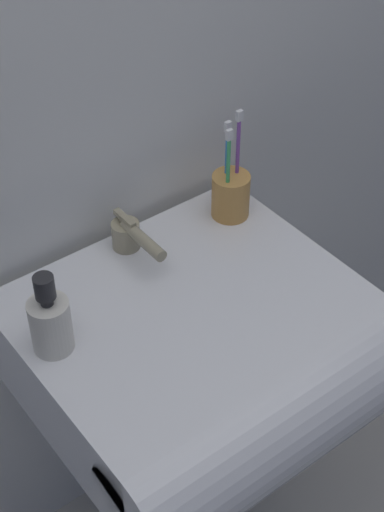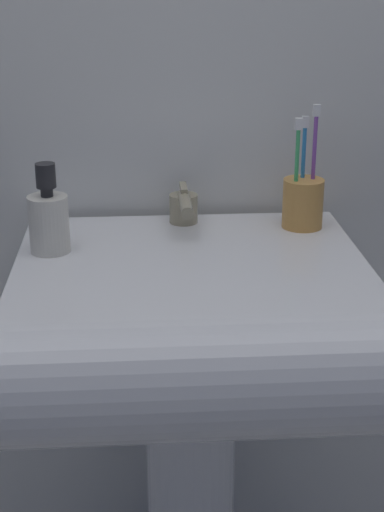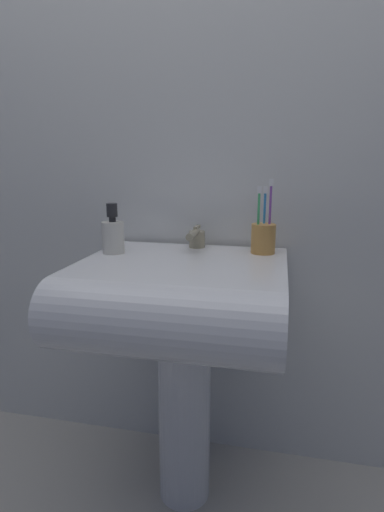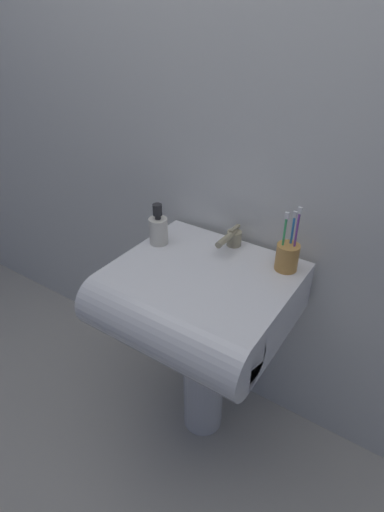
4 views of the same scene
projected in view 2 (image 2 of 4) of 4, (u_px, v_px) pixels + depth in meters
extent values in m
cylinder|color=white|center=(191.00, 498.00, 1.43)|extent=(0.16, 0.16, 0.59)
cube|color=white|center=(191.00, 308.00, 1.29)|extent=(0.56, 0.45, 0.18)
cylinder|color=white|center=(202.00, 377.00, 1.08)|extent=(0.56, 0.18, 0.18)
cylinder|color=tan|center=(184.00, 208.00, 1.42)|extent=(0.05, 0.05, 0.05)
cylinder|color=tan|center=(186.00, 204.00, 1.36)|extent=(0.02, 0.11, 0.02)
cube|color=tan|center=(184.00, 188.00, 1.41)|extent=(0.01, 0.06, 0.01)
cylinder|color=#D19347|center=(303.00, 203.00, 1.39)|extent=(0.07, 0.07, 0.09)
cylinder|color=#3FB266|center=(296.00, 176.00, 1.36)|extent=(0.01, 0.01, 0.16)
cube|color=white|center=(299.00, 124.00, 1.33)|extent=(0.01, 0.01, 0.02)
cylinder|color=purple|center=(313.00, 168.00, 1.37)|extent=(0.01, 0.01, 0.18)
cube|color=white|center=(317.00, 110.00, 1.33)|extent=(0.01, 0.01, 0.02)
cylinder|color=#338CD8|center=(303.00, 173.00, 1.38)|extent=(0.01, 0.01, 0.16)
cube|color=white|center=(305.00, 122.00, 1.35)|extent=(0.01, 0.01, 0.02)
cylinder|color=silver|center=(49.00, 224.00, 1.27)|extent=(0.07, 0.07, 0.09)
cylinder|color=#262628|center=(47.00, 192.00, 1.25)|extent=(0.02, 0.02, 0.01)
cylinder|color=#262628|center=(46.00, 175.00, 1.24)|extent=(0.03, 0.03, 0.04)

